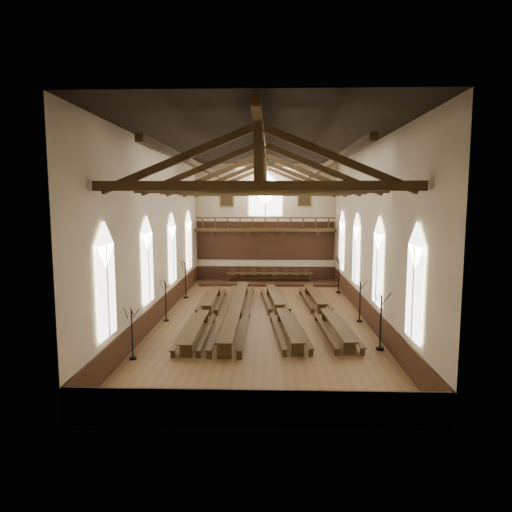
{
  "coord_description": "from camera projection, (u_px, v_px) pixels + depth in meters",
  "views": [
    {
      "loc": [
        0.44,
        -26.16,
        6.9
      ],
      "look_at": [
        -0.44,
        1.5,
        3.51
      ],
      "focal_mm": 32.0,
      "sensor_mm": 36.0,
      "label": 1
    }
  ],
  "objects": [
    {
      "name": "candelabrum_right_mid",
      "position": [
        360.0,
        309.0,
        25.98
      ],
      "size": [
        0.72,
        0.7,
        2.4
      ],
      "color": "black",
      "rests_on": "ground"
    },
    {
      "name": "candelabrum_left_far",
      "position": [
        186.0,
        287.0,
        32.27
      ],
      "size": [
        0.76,
        0.82,
        2.69
      ],
      "color": "black",
      "rests_on": "ground"
    },
    {
      "name": "candelabrum_left_mid",
      "position": [
        166.0,
        309.0,
        26.13
      ],
      "size": [
        0.7,
        0.72,
        2.4
      ],
      "color": "black",
      "rests_on": "ground"
    },
    {
      "name": "wainscot_band",
      "position": [
        263.0,
        308.0,
        26.73
      ],
      "size": [
        12.0,
        26.0,
        1.2
      ],
      "color": "#381F11",
      "rests_on": "ground"
    },
    {
      "name": "end_window",
      "position": [
        265.0,
        196.0,
        38.72
      ],
      "size": [
        2.8,
        0.12,
        3.8
      ],
      "color": "white",
      "rests_on": "room_walls"
    },
    {
      "name": "refectory_row_d",
      "position": [
        324.0,
        309.0,
        26.93
      ],
      "size": [
        1.76,
        13.93,
        0.69
      ],
      "color": "#3D2913",
      "rests_on": "ground"
    },
    {
      "name": "room_walls",
      "position": [
        263.0,
        208.0,
        26.02
      ],
      "size": [
        26.0,
        26.0,
        26.0
      ],
      "color": "beige",
      "rests_on": "ground"
    },
    {
      "name": "refectory_row_a",
      "position": [
        205.0,
        311.0,
        26.58
      ],
      "size": [
        1.48,
        13.79,
        0.68
      ],
      "color": "#3D2913",
      "rests_on": "ground"
    },
    {
      "name": "candelabrum_left_near",
      "position": [
        132.0,
        344.0,
        19.82
      ],
      "size": [
        0.69,
        0.68,
        2.31
      ],
      "color": "black",
      "rests_on": "ground"
    },
    {
      "name": "refectory_row_b",
      "position": [
        236.0,
        308.0,
        26.96
      ],
      "size": [
        1.65,
        14.97,
        0.81
      ],
      "color": "#3D2913",
      "rests_on": "ground"
    },
    {
      "name": "high_table",
      "position": [
        270.0,
        274.0,
        38.01
      ],
      "size": [
        7.21,
        0.89,
        0.68
      ],
      "color": "#3D2913",
      "rests_on": "dais"
    },
    {
      "name": "dais",
      "position": [
        270.0,
        282.0,
        38.09
      ],
      "size": [
        11.4,
        3.12,
        0.21
      ],
      "primitive_type": "cube",
      "color": "#381F11",
      "rests_on": "ground"
    },
    {
      "name": "ground",
      "position": [
        263.0,
        318.0,
        26.81
      ],
      "size": [
        26.0,
        26.0,
        0.0
      ],
      "primitive_type": "plane",
      "color": "brown",
      "rests_on": "ground"
    },
    {
      "name": "high_chairs",
      "position": [
        270.0,
        274.0,
        38.72
      ],
      "size": [
        6.72,
        0.43,
        0.93
      ],
      "color": "#3D2913",
      "rests_on": "dais"
    },
    {
      "name": "candelabrum_right_near",
      "position": [
        380.0,
        332.0,
        21.09
      ],
      "size": [
        0.79,
        0.82,
        2.72
      ],
      "color": "black",
      "rests_on": "ground"
    },
    {
      "name": "roof_trusses",
      "position": [
        263.0,
        177.0,
        25.81
      ],
      "size": [
        11.7,
        25.7,
        2.8
      ],
      "color": "#3D2913",
      "rests_on": "room_walls"
    },
    {
      "name": "candelabrum_right_far",
      "position": [
        339.0,
        282.0,
        34.03
      ],
      "size": [
        0.79,
        0.82,
        2.72
      ],
      "color": "black",
      "rests_on": "ground"
    },
    {
      "name": "portraits",
      "position": [
        265.0,
        198.0,
        38.74
      ],
      "size": [
        7.75,
        0.09,
        1.45
      ],
      "color": "brown",
      "rests_on": "room_walls"
    },
    {
      "name": "refectory_row_c",
      "position": [
        280.0,
        309.0,
        26.84
      ],
      "size": [
        2.02,
        14.07,
        0.7
      ],
      "color": "#3D2913",
      "rests_on": "ground"
    },
    {
      "name": "minstrels_gallery",
      "position": [
        265.0,
        236.0,
        38.89
      ],
      "size": [
        11.8,
        1.24,
        3.7
      ],
      "color": "#3D2913",
      "rests_on": "room_walls"
    },
    {
      "name": "side_windows",
      "position": [
        263.0,
        255.0,
        26.35
      ],
      "size": [
        11.85,
        19.8,
        4.5
      ],
      "color": "white",
      "rests_on": "room_walls"
    }
  ]
}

